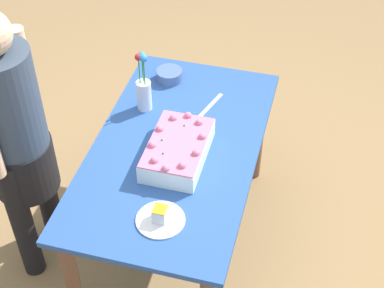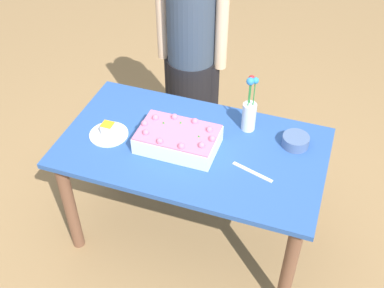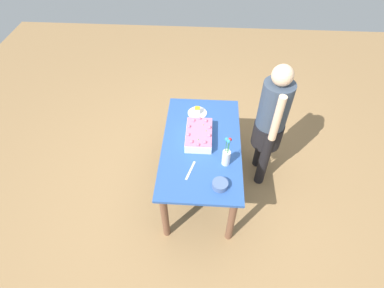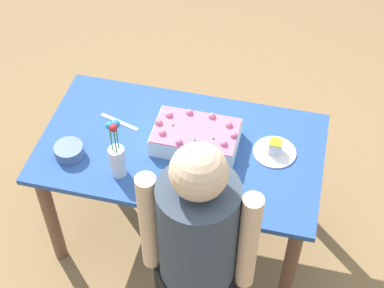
% 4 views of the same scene
% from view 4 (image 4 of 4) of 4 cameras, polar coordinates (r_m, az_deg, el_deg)
% --- Properties ---
extents(ground_plane, '(8.00, 8.00, 0.00)m').
position_cam_4_polar(ground_plane, '(3.46, -0.92, -8.31)').
color(ground_plane, '#9A754A').
extents(dining_table, '(1.40, 0.79, 0.72)m').
position_cam_4_polar(dining_table, '(2.99, -1.06, -1.77)').
color(dining_table, '#2B539B').
rests_on(dining_table, ground_plane).
extents(sheet_cake, '(0.41, 0.26, 0.12)m').
position_cam_4_polar(sheet_cake, '(2.87, 0.37, 0.71)').
color(sheet_cake, white).
rests_on(sheet_cake, dining_table).
extents(serving_plate_with_slice, '(0.21, 0.21, 0.08)m').
position_cam_4_polar(serving_plate_with_slice, '(2.89, 8.05, -0.58)').
color(serving_plate_with_slice, white).
rests_on(serving_plate_with_slice, dining_table).
extents(cake_knife, '(0.22, 0.09, 0.00)m').
position_cam_4_polar(cake_knife, '(3.04, -7.05, 2.14)').
color(cake_knife, silver).
rests_on(cake_knife, dining_table).
extents(flower_vase, '(0.08, 0.08, 0.34)m').
position_cam_4_polar(flower_vase, '(2.72, -7.28, -1.20)').
color(flower_vase, white).
rests_on(flower_vase, dining_table).
extents(fruit_bowl, '(0.14, 0.14, 0.06)m').
position_cam_4_polar(fruit_bowl, '(2.90, -11.83, -0.65)').
color(fruit_bowl, '#4F6794').
rests_on(fruit_bowl, dining_table).
extents(person_standing, '(0.45, 0.31, 1.49)m').
position_cam_4_polar(person_standing, '(2.35, 0.55, -11.18)').
color(person_standing, black).
rests_on(person_standing, ground_plane).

